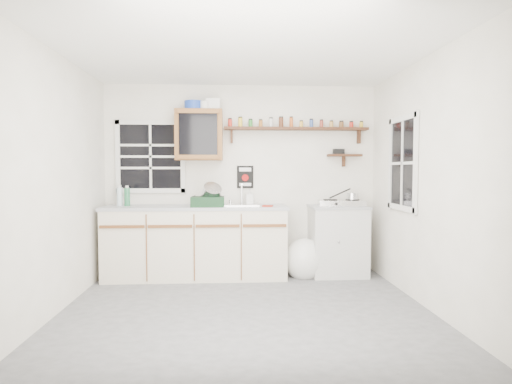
# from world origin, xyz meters

# --- Properties ---
(room) EXTENTS (3.64, 3.24, 2.54)m
(room) POSITION_xyz_m (0.00, 0.00, 1.25)
(room) COLOR #4F4F52
(room) RESTS_ON ground
(main_cabinet) EXTENTS (2.31, 0.63, 0.92)m
(main_cabinet) POSITION_xyz_m (-0.58, 1.30, 0.46)
(main_cabinet) COLOR beige
(main_cabinet) RESTS_ON floor
(right_cabinet) EXTENTS (0.73, 0.57, 0.91)m
(right_cabinet) POSITION_xyz_m (1.25, 1.32, 0.46)
(right_cabinet) COLOR beige
(right_cabinet) RESTS_ON floor
(sink) EXTENTS (0.52, 0.44, 0.29)m
(sink) POSITION_xyz_m (-0.05, 1.30, 0.93)
(sink) COLOR silver
(sink) RESTS_ON main_cabinet
(upper_cabinet) EXTENTS (0.60, 0.32, 0.65)m
(upper_cabinet) POSITION_xyz_m (-0.55, 1.44, 1.82)
(upper_cabinet) COLOR brown
(upper_cabinet) RESTS_ON wall_back
(upper_cabinet_clutter) EXTENTS (0.46, 0.24, 0.14)m
(upper_cabinet_clutter) POSITION_xyz_m (-0.52, 1.44, 2.21)
(upper_cabinet_clutter) COLOR #18389C
(upper_cabinet_clutter) RESTS_ON upper_cabinet
(spice_shelf) EXTENTS (1.91, 0.18, 0.35)m
(spice_shelf) POSITION_xyz_m (0.71, 1.51, 1.93)
(spice_shelf) COLOR black
(spice_shelf) RESTS_ON wall_back
(secondary_shelf) EXTENTS (0.45, 0.16, 0.24)m
(secondary_shelf) POSITION_xyz_m (1.36, 1.52, 1.58)
(secondary_shelf) COLOR black
(secondary_shelf) RESTS_ON wall_back
(warning_sign) EXTENTS (0.22, 0.02, 0.30)m
(warning_sign) POSITION_xyz_m (0.05, 1.59, 1.28)
(warning_sign) COLOR black
(warning_sign) RESTS_ON wall_back
(window_back) EXTENTS (0.93, 0.03, 0.98)m
(window_back) POSITION_xyz_m (-1.20, 1.59, 1.55)
(window_back) COLOR black
(window_back) RESTS_ON wall_back
(window_right) EXTENTS (0.03, 0.78, 1.08)m
(window_right) POSITION_xyz_m (1.79, 0.55, 1.45)
(window_right) COLOR black
(window_right) RESTS_ON wall_back
(water_bottles) EXTENTS (0.17, 0.11, 0.26)m
(water_bottles) POSITION_xyz_m (-1.50, 1.33, 1.04)
(water_bottles) COLOR silver
(water_bottles) RESTS_ON main_cabinet
(dish_rack) EXTENTS (0.42, 0.32, 0.31)m
(dish_rack) POSITION_xyz_m (-0.41, 1.18, 1.02)
(dish_rack) COLOR black
(dish_rack) RESTS_ON main_cabinet
(soap_bottle) EXTENTS (0.10, 0.11, 0.21)m
(soap_bottle) POSITION_xyz_m (0.10, 1.42, 1.02)
(soap_bottle) COLOR silver
(soap_bottle) RESTS_ON main_cabinet
(rag) EXTENTS (0.15, 0.13, 0.02)m
(rag) POSITION_xyz_m (0.31, 1.12, 0.93)
(rag) COLOR maroon
(rag) RESTS_ON main_cabinet
(hotplate) EXTENTS (0.62, 0.38, 0.08)m
(hotplate) POSITION_xyz_m (1.29, 1.30, 0.95)
(hotplate) COLOR silver
(hotplate) RESTS_ON right_cabinet
(saucepan) EXTENTS (0.35, 0.24, 0.16)m
(saucepan) POSITION_xyz_m (1.43, 1.31, 1.03)
(saucepan) COLOR silver
(saucepan) RESTS_ON hotplate
(trash_bag) EXTENTS (0.47, 0.42, 0.54)m
(trash_bag) POSITION_xyz_m (0.80, 1.24, 0.23)
(trash_bag) COLOR white
(trash_bag) RESTS_ON floor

